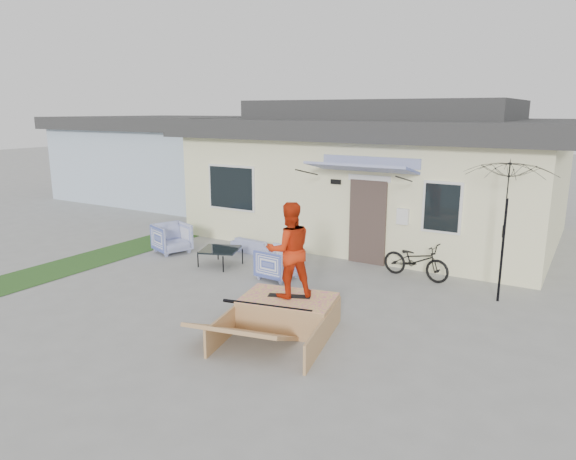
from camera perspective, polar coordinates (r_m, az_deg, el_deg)
The scene contains 13 objects.
ground at distance 10.07m, azimuth -6.86°, elevation -9.02°, with size 90.00×90.00×0.00m, color gray.
grass_strip at distance 14.90m, azimuth -18.02°, elevation -2.25°, with size 1.40×8.00×0.01m, color #234A1C.
house at distance 16.47m, azimuth 10.36°, elevation 6.46°, with size 10.80×8.49×4.10m.
neighbor_house at distance 23.87m, azimuth -12.23°, elevation 7.97°, with size 8.60×7.60×3.50m.
loveseat at distance 14.07m, azimuth -3.66°, elevation -1.43°, with size 1.33×0.39×0.52m, color #394AA8.
armchair_left at distance 14.34m, azimuth -12.64°, elevation -0.71°, with size 0.85×0.80×0.88m, color #394AA8.
armchair_right at distance 11.84m, azimuth -1.19°, elevation -3.45°, with size 0.79×0.74×0.81m, color #394AA8.
coffee_table at distance 12.97m, azimuth -7.44°, elevation -2.97°, with size 0.87×0.87×0.43m, color black.
bicycle at distance 12.18m, azimuth 13.89°, elevation -2.85°, with size 0.56×1.60×1.03m, color black.
patio_umbrella at distance 10.96m, azimuth 22.79°, elevation 1.40°, with size 2.15×2.07×2.20m.
skate_ramp at distance 9.32m, azimuth 0.03°, elevation -9.00°, with size 1.61×2.15×0.54m, color #AD7F4F, non-canonical shape.
skateboard at distance 9.26m, azimuth 0.14°, elevation -7.21°, with size 0.75×0.19×0.05m, color black.
skater at distance 9.00m, azimuth 0.14°, elevation -2.03°, with size 0.82×0.64×1.68m, color red.
Camera 1 is at (5.81, -7.32, 3.76)m, focal length 32.37 mm.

